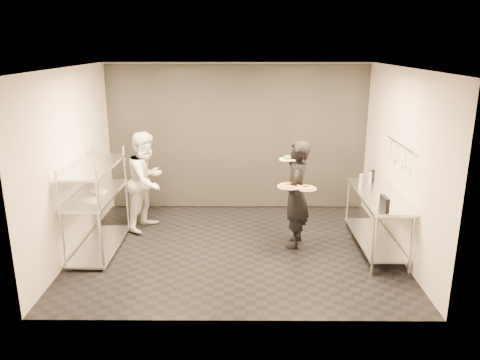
{
  "coord_description": "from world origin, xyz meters",
  "views": [
    {
      "loc": [
        0.11,
        -6.81,
        3.15
      ],
      "look_at": [
        0.06,
        0.13,
        1.1
      ],
      "focal_mm": 35.0,
      "sensor_mm": 36.0,
      "label": 1
    }
  ],
  "objects_px": {
    "salad_plate": "(287,158)",
    "pos_monitor": "(384,203)",
    "bottle_green": "(361,181)",
    "pass_rack": "(97,203)",
    "pizza_plate_far": "(307,188)",
    "chef": "(147,181)",
    "bottle_clear": "(370,178)",
    "pizza_plate_near": "(289,186)",
    "bottle_dark": "(373,176)",
    "prep_counter": "(377,212)",
    "waiter": "(296,195)"
  },
  "relations": [
    {
      "from": "pizza_plate_far",
      "to": "pos_monitor",
      "type": "xyz_separation_m",
      "value": [
        0.99,
        -0.61,
        -0.03
      ]
    },
    {
      "from": "waiter",
      "to": "salad_plate",
      "type": "xyz_separation_m",
      "value": [
        -0.12,
        0.28,
        0.52
      ]
    },
    {
      "from": "waiter",
      "to": "bottle_green",
      "type": "bearing_deg",
      "value": 113.41
    },
    {
      "from": "pizza_plate_far",
      "to": "chef",
      "type": "bearing_deg",
      "value": 159.12
    },
    {
      "from": "bottle_green",
      "to": "pass_rack",
      "type": "bearing_deg",
      "value": -175.36
    },
    {
      "from": "prep_counter",
      "to": "bottle_green",
      "type": "xyz_separation_m",
      "value": [
        -0.19,
        0.33,
        0.4
      ]
    },
    {
      "from": "pass_rack",
      "to": "pizza_plate_far",
      "type": "relative_size",
      "value": 5.54
    },
    {
      "from": "prep_counter",
      "to": "waiter",
      "type": "relative_size",
      "value": 1.05
    },
    {
      "from": "pos_monitor",
      "to": "pizza_plate_near",
      "type": "bearing_deg",
      "value": 151.02
    },
    {
      "from": "pass_rack",
      "to": "waiter",
      "type": "xyz_separation_m",
      "value": [
        3.09,
        0.15,
        0.09
      ]
    },
    {
      "from": "salad_plate",
      "to": "pos_monitor",
      "type": "relative_size",
      "value": 0.98
    },
    {
      "from": "pizza_plate_far",
      "to": "salad_plate",
      "type": "relative_size",
      "value": 1.08
    },
    {
      "from": "pizza_plate_far",
      "to": "bottle_dark",
      "type": "xyz_separation_m",
      "value": [
        1.18,
        0.73,
        -0.02
      ]
    },
    {
      "from": "chef",
      "to": "pos_monitor",
      "type": "relative_size",
      "value": 6.26
    },
    {
      "from": "bottle_green",
      "to": "bottle_clear",
      "type": "relative_size",
      "value": 1.21
    },
    {
      "from": "waiter",
      "to": "pos_monitor",
      "type": "distance_m",
      "value": 1.43
    },
    {
      "from": "pizza_plate_near",
      "to": "bottle_dark",
      "type": "bearing_deg",
      "value": 25.36
    },
    {
      "from": "salad_plate",
      "to": "pos_monitor",
      "type": "height_order",
      "value": "salad_plate"
    },
    {
      "from": "bottle_green",
      "to": "waiter",
      "type": "bearing_deg",
      "value": -169.94
    },
    {
      "from": "prep_counter",
      "to": "bottle_dark",
      "type": "distance_m",
      "value": 0.74
    },
    {
      "from": "prep_counter",
      "to": "salad_plate",
      "type": "xyz_separation_m",
      "value": [
        -1.36,
        0.43,
        0.75
      ]
    },
    {
      "from": "salad_plate",
      "to": "pos_monitor",
      "type": "xyz_separation_m",
      "value": [
        1.24,
        -1.15,
        -0.36
      ]
    },
    {
      "from": "pizza_plate_far",
      "to": "bottle_green",
      "type": "xyz_separation_m",
      "value": [
        0.92,
        0.45,
        -0.02
      ]
    },
    {
      "from": "waiter",
      "to": "pizza_plate_far",
      "type": "height_order",
      "value": "waiter"
    },
    {
      "from": "pos_monitor",
      "to": "bottle_clear",
      "type": "relative_size",
      "value": 1.53
    },
    {
      "from": "salad_plate",
      "to": "bottle_green",
      "type": "bearing_deg",
      "value": -4.82
    },
    {
      "from": "bottle_dark",
      "to": "bottle_green",
      "type": "bearing_deg",
      "value": -133.14
    },
    {
      "from": "chef",
      "to": "bottle_dark",
      "type": "xyz_separation_m",
      "value": [
        3.8,
        -0.27,
        0.17
      ]
    },
    {
      "from": "bottle_clear",
      "to": "pizza_plate_far",
      "type": "bearing_deg",
      "value": -148.39
    },
    {
      "from": "chef",
      "to": "salad_plate",
      "type": "distance_m",
      "value": 2.46
    },
    {
      "from": "pass_rack",
      "to": "pizza_plate_near",
      "type": "relative_size",
      "value": 4.65
    },
    {
      "from": "waiter",
      "to": "bottle_green",
      "type": "xyz_separation_m",
      "value": [
        1.05,
        0.19,
        0.17
      ]
    },
    {
      "from": "pizza_plate_far",
      "to": "bottle_dark",
      "type": "distance_m",
      "value": 1.39
    },
    {
      "from": "prep_counter",
      "to": "salad_plate",
      "type": "distance_m",
      "value": 1.61
    },
    {
      "from": "waiter",
      "to": "pizza_plate_near",
      "type": "height_order",
      "value": "waiter"
    },
    {
      "from": "pizza_plate_far",
      "to": "bottle_green",
      "type": "bearing_deg",
      "value": 25.88
    },
    {
      "from": "chef",
      "to": "bottle_dark",
      "type": "bearing_deg",
      "value": -72.75
    },
    {
      "from": "pass_rack",
      "to": "prep_counter",
      "type": "height_order",
      "value": "pass_rack"
    },
    {
      "from": "salad_plate",
      "to": "pass_rack",
      "type": "bearing_deg",
      "value": -171.66
    },
    {
      "from": "pass_rack",
      "to": "waiter",
      "type": "height_order",
      "value": "waiter"
    },
    {
      "from": "prep_counter",
      "to": "bottle_clear",
      "type": "bearing_deg",
      "value": 87.58
    },
    {
      "from": "chef",
      "to": "pizza_plate_far",
      "type": "bearing_deg",
      "value": -89.51
    },
    {
      "from": "pizza_plate_near",
      "to": "pos_monitor",
      "type": "height_order",
      "value": "pos_monitor"
    },
    {
      "from": "salad_plate",
      "to": "pos_monitor",
      "type": "distance_m",
      "value": 1.73
    },
    {
      "from": "pass_rack",
      "to": "bottle_green",
      "type": "bearing_deg",
      "value": 4.64
    },
    {
      "from": "pos_monitor",
      "to": "bottle_green",
      "type": "xyz_separation_m",
      "value": [
        -0.07,
        1.05,
        0.01
      ]
    },
    {
      "from": "prep_counter",
      "to": "chef",
      "type": "xyz_separation_m",
      "value": [
        -3.73,
        0.89,
        0.23
      ]
    },
    {
      "from": "pizza_plate_near",
      "to": "pizza_plate_far",
      "type": "height_order",
      "value": "pizza_plate_near"
    },
    {
      "from": "chef",
      "to": "bottle_clear",
      "type": "bearing_deg",
      "value": -73.2
    },
    {
      "from": "prep_counter",
      "to": "pizza_plate_near",
      "type": "distance_m",
      "value": 1.45
    }
  ]
}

